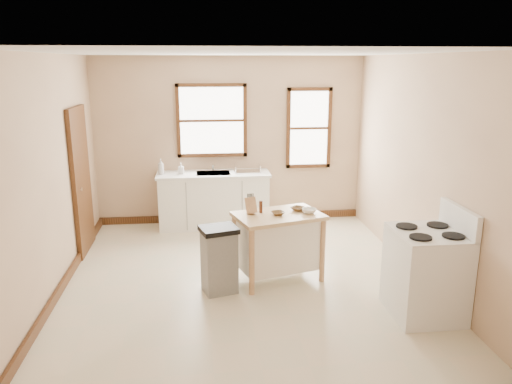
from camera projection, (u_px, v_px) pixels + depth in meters
floor at (243, 279)px, 6.39m from camera, size 5.00×5.00×0.00m
ceiling at (242, 53)px, 5.68m from camera, size 5.00×5.00×0.00m
wall_back at (230, 141)px, 8.44m from camera, size 4.50×0.04×2.80m
wall_left at (50, 177)px, 5.79m from camera, size 0.04×5.00×2.80m
wall_right at (421, 168)px, 6.28m from camera, size 0.04×5.00×2.80m
window_main at (212, 121)px, 8.29m from camera, size 1.17×0.06×1.22m
window_side at (309, 128)px, 8.51m from camera, size 0.77×0.06×1.37m
door_left at (81, 181)px, 7.13m from camera, size 0.06×0.90×2.10m
baseboard_back at (231, 217)px, 8.75m from camera, size 4.50×0.04×0.12m
baseboard_left at (64, 283)px, 6.13m from camera, size 0.04×5.00×0.12m
sink_counter at (214, 200)px, 8.35m from camera, size 1.86×0.62×0.92m
faucet at (213, 164)px, 8.38m from camera, size 0.03×0.03×0.22m
soap_bottle_a at (161, 167)px, 8.11m from camera, size 0.10×0.10×0.25m
soap_bottle_b at (181, 168)px, 8.15m from camera, size 0.09×0.09×0.18m
dish_rack at (247, 169)px, 8.30m from camera, size 0.44×0.34×0.11m
kitchen_island at (278, 247)px, 6.31m from camera, size 1.21×0.94×0.87m
knife_block at (251, 206)px, 6.19m from camera, size 0.14×0.14×0.20m
pepper_grinder at (261, 207)px, 6.24m from camera, size 0.06×0.06×0.15m
bowl_a at (278, 213)px, 6.16m from camera, size 0.21×0.21×0.04m
bowl_b at (298, 209)px, 6.35m from camera, size 0.24×0.24×0.04m
bowl_c at (309, 211)px, 6.23m from camera, size 0.23×0.23×0.06m
trash_bin at (219, 260)px, 5.96m from camera, size 0.50×0.45×0.82m
gas_stove at (426, 262)px, 5.37m from camera, size 0.77×0.78×1.22m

